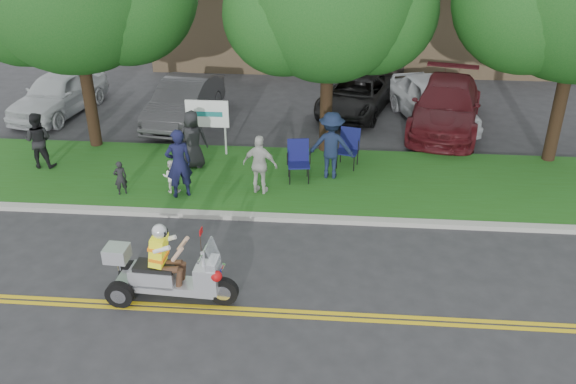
# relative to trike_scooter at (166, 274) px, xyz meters

# --- Properties ---
(ground) EXTENTS (120.00, 120.00, 0.00)m
(ground) POSITION_rel_trike_scooter_xyz_m (2.39, 0.22, -0.59)
(ground) COLOR #28282B
(ground) RESTS_ON ground
(centerline_near) EXTENTS (60.00, 0.10, 0.01)m
(centerline_near) POSITION_rel_trike_scooter_xyz_m (2.39, -0.36, -0.59)
(centerline_near) COLOR gold
(centerline_near) RESTS_ON ground
(centerline_far) EXTENTS (60.00, 0.10, 0.01)m
(centerline_far) POSITION_rel_trike_scooter_xyz_m (2.39, -0.20, -0.59)
(centerline_far) COLOR gold
(centerline_far) RESTS_ON ground
(curb) EXTENTS (60.00, 0.25, 0.12)m
(curb) POSITION_rel_trike_scooter_xyz_m (2.39, 3.27, -0.53)
(curb) COLOR #A8A89E
(curb) RESTS_ON ground
(grass_verge) EXTENTS (60.00, 4.00, 0.10)m
(grass_verge) POSITION_rel_trike_scooter_xyz_m (2.39, 5.42, -0.54)
(grass_verge) COLOR #215216
(grass_verge) RESTS_ON ground
(commercial_building) EXTENTS (18.00, 8.20, 4.00)m
(commercial_building) POSITION_rel_trike_scooter_xyz_m (4.39, 19.20, 1.42)
(commercial_building) COLOR #9E7F5B
(commercial_building) RESTS_ON ground
(tree_mid) EXTENTS (5.88, 4.80, 7.05)m
(tree_mid) POSITION_rel_trike_scooter_xyz_m (2.94, 7.45, 3.84)
(tree_mid) COLOR #332114
(tree_mid) RESTS_ON ground
(business_sign) EXTENTS (1.25, 0.06, 1.75)m
(business_sign) POSITION_rel_trike_scooter_xyz_m (-0.51, 6.82, 0.66)
(business_sign) COLOR silver
(business_sign) RESTS_ON ground
(trike_scooter) EXTENTS (2.60, 0.89, 1.70)m
(trike_scooter) POSITION_rel_trike_scooter_xyz_m (0.00, 0.00, 0.00)
(trike_scooter) COLOR black
(trike_scooter) RESTS_ON ground
(lawn_chair_a) EXTENTS (0.69, 0.71, 1.08)m
(lawn_chair_a) POSITION_rel_trike_scooter_xyz_m (3.58, 6.35, 0.12)
(lawn_chair_a) COLOR black
(lawn_chair_a) RESTS_ON grass_verge
(lawn_chair_b) EXTENTS (0.65, 0.67, 1.10)m
(lawn_chair_b) POSITION_rel_trike_scooter_xyz_m (2.22, 5.36, 0.13)
(lawn_chair_b) COLOR black
(lawn_chair_b) RESTS_ON grass_verge
(spectator_adult_left) EXTENTS (0.79, 0.69, 1.82)m
(spectator_adult_left) POSITION_rel_trike_scooter_xyz_m (-0.71, 4.13, 0.42)
(spectator_adult_left) COLOR #141637
(spectator_adult_left) RESTS_ON grass_verge
(spectator_adult_mid) EXTENTS (0.78, 0.62, 1.59)m
(spectator_adult_mid) POSITION_rel_trike_scooter_xyz_m (-5.05, 5.56, 0.31)
(spectator_adult_mid) COLOR black
(spectator_adult_mid) RESTS_ON grass_verge
(spectator_adult_right) EXTENTS (0.98, 0.58, 1.57)m
(spectator_adult_right) POSITION_rel_trike_scooter_xyz_m (1.30, 4.48, 0.30)
(spectator_adult_right) COLOR beige
(spectator_adult_right) RESTS_ON grass_verge
(spectator_chair_a) EXTENTS (1.25, 0.78, 1.85)m
(spectator_chair_a) POSITION_rel_trike_scooter_xyz_m (3.09, 5.56, 0.44)
(spectator_chair_a) COLOR #131D36
(spectator_chair_a) RESTS_ON grass_verge
(spectator_chair_b) EXTENTS (0.86, 0.60, 1.65)m
(spectator_chair_b) POSITION_rel_trike_scooter_xyz_m (-0.76, 5.89, 0.34)
(spectator_chair_b) COLOR black
(spectator_chair_b) RESTS_ON grass_verge
(child_left) EXTENTS (0.40, 0.36, 0.92)m
(child_left) POSITION_rel_trike_scooter_xyz_m (-2.27, 4.10, -0.03)
(child_left) COLOR black
(child_left) RESTS_ON grass_verge
(child_right) EXTENTS (0.47, 0.39, 0.90)m
(child_right) POSITION_rel_trike_scooter_xyz_m (-1.00, 4.32, -0.04)
(child_right) COLOR white
(child_right) RESTS_ON grass_verge
(parked_car_far_left) EXTENTS (2.44, 4.58, 1.48)m
(parked_car_far_left) POSITION_rel_trike_scooter_xyz_m (-6.42, 10.05, 0.15)
(parked_car_far_left) COLOR #B7BABF
(parked_car_far_left) RESTS_ON ground
(parked_car_left) EXTENTS (2.04, 4.51, 1.43)m
(parked_car_left) POSITION_rel_trike_scooter_xyz_m (-1.89, 9.62, 0.12)
(parked_car_left) COLOR #323134
(parked_car_left) RESTS_ON ground
(parked_car_mid) EXTENTS (3.25, 4.81, 1.23)m
(parked_car_mid) POSITION_rel_trike_scooter_xyz_m (3.89, 11.05, 0.02)
(parked_car_mid) COLOR black
(parked_car_mid) RESTS_ON ground
(parked_car_right) EXTENTS (3.20, 5.58, 1.52)m
(parked_car_right) POSITION_rel_trike_scooter_xyz_m (6.76, 9.77, 0.17)
(parked_car_right) COLOR #4D1117
(parked_car_right) RESTS_ON ground
(parked_car_far_right) EXTENTS (3.02, 4.82, 1.53)m
(parked_car_far_right) POSITION_rel_trike_scooter_xyz_m (6.39, 10.22, 0.17)
(parked_car_far_right) COLOR silver
(parked_car_far_right) RESTS_ON ground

